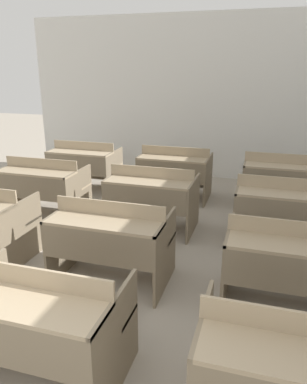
% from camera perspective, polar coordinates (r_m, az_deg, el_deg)
% --- Properties ---
extents(wall_back, '(6.74, 0.06, 3.07)m').
position_cam_1_polar(wall_back, '(7.48, 6.23, 13.98)').
color(wall_back, silver).
rests_on(wall_back, ground_plane).
extents(bench_front_center, '(1.14, 0.77, 0.88)m').
position_cam_1_polar(bench_front_center, '(2.80, -17.17, -18.09)').
color(bench_front_center, '#7C6C55').
rests_on(bench_front_center, ground_plane).
extents(bench_front_right, '(1.14, 0.77, 0.88)m').
position_cam_1_polar(bench_front_right, '(2.47, 21.14, -24.36)').
color(bench_front_right, '#7A6B54').
rests_on(bench_front_right, ground_plane).
extents(bench_second_center, '(1.14, 0.77, 0.88)m').
position_cam_1_polar(bench_second_center, '(3.80, -6.53, -7.06)').
color(bench_second_center, '#7C6D56').
rests_on(bench_second_center, ground_plane).
extents(bench_second_right, '(1.14, 0.77, 0.88)m').
position_cam_1_polar(bench_second_right, '(3.55, 20.24, -10.11)').
color(bench_second_right, '#7B6C55').
rests_on(bench_second_right, ground_plane).
extents(bench_third_left, '(1.14, 0.77, 0.88)m').
position_cam_1_polar(bench_third_left, '(5.68, -16.49, 1.02)').
color(bench_third_left, '#7C6D56').
rests_on(bench_third_left, ground_plane).
extents(bench_third_center, '(1.14, 0.77, 0.88)m').
position_cam_1_polar(bench_third_center, '(4.99, -0.27, -0.60)').
color(bench_third_center, '#7E6F58').
rests_on(bench_third_center, ground_plane).
extents(bench_third_right, '(1.14, 0.77, 0.88)m').
position_cam_1_polar(bench_third_right, '(4.79, 19.18, -2.49)').
color(bench_third_right, '#80715A').
rests_on(bench_third_right, ground_plane).
extents(bench_back_left, '(1.14, 0.77, 0.88)m').
position_cam_1_polar(bench_back_left, '(6.78, -10.50, 4.25)').
color(bench_back_left, '#83735C').
rests_on(bench_back_left, ground_plane).
extents(bench_back_center, '(1.14, 0.77, 0.88)m').
position_cam_1_polar(bench_back_center, '(6.24, 3.24, 3.30)').
color(bench_back_center, '#796952').
rests_on(bench_back_center, ground_plane).
extents(bench_back_right, '(1.14, 0.77, 0.88)m').
position_cam_1_polar(bench_back_right, '(6.06, 18.90, 1.86)').
color(bench_back_right, '#82725B').
rests_on(bench_back_right, ground_plane).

